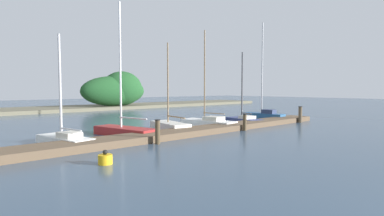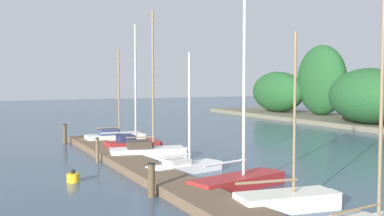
{
  "view_description": "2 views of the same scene",
  "coord_description": "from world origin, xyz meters",
  "px_view_note": "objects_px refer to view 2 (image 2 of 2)",
  "views": [
    {
      "loc": [
        -8.28,
        1.29,
        2.69
      ],
      "look_at": [
        3.99,
        15.01,
        1.5
      ],
      "focal_mm": 28.29,
      "sensor_mm": 36.0,
      "label": 1
    },
    {
      "loc": [
        15.19,
        7.43,
        4.11
      ],
      "look_at": [
        -2.11,
        15.84,
        2.92
      ],
      "focal_mm": 43.89,
      "sensor_mm": 36.0,
      "label": 2
    }
  ],
  "objects_px": {
    "mooring_piling_0": "(65,134)",
    "mooring_piling_2": "(151,180)",
    "sailboat_2": "(150,151)",
    "sailboat_5": "(291,199)",
    "sailboat_3": "(187,165)",
    "sailboat_4": "(241,178)",
    "mooring_piling_1": "(97,150)",
    "sailboat_1": "(133,144)",
    "sailboat_0": "(117,137)",
    "channel_buoy_0": "(73,177)"
  },
  "relations": [
    {
      "from": "sailboat_4",
      "to": "mooring_piling_1",
      "type": "bearing_deg",
      "value": 101.14
    },
    {
      "from": "sailboat_2",
      "to": "mooring_piling_0",
      "type": "bearing_deg",
      "value": 122.55
    },
    {
      "from": "sailboat_4",
      "to": "channel_buoy_0",
      "type": "relative_size",
      "value": 14.6
    },
    {
      "from": "mooring_piling_1",
      "to": "mooring_piling_2",
      "type": "relative_size",
      "value": 1.03
    },
    {
      "from": "sailboat_0",
      "to": "sailboat_3",
      "type": "distance_m",
      "value": 10.3
    },
    {
      "from": "sailboat_2",
      "to": "mooring_piling_2",
      "type": "xyz_separation_m",
      "value": [
        7.4,
        -2.75,
        0.18
      ]
    },
    {
      "from": "sailboat_5",
      "to": "mooring_piling_1",
      "type": "relative_size",
      "value": 4.51
    },
    {
      "from": "sailboat_4",
      "to": "sailboat_0",
      "type": "bearing_deg",
      "value": 78.99
    },
    {
      "from": "sailboat_5",
      "to": "sailboat_2",
      "type": "bearing_deg",
      "value": 101.5
    },
    {
      "from": "channel_buoy_0",
      "to": "sailboat_4",
      "type": "bearing_deg",
      "value": 55.92
    },
    {
      "from": "channel_buoy_0",
      "to": "sailboat_2",
      "type": "bearing_deg",
      "value": 128.64
    },
    {
      "from": "sailboat_3",
      "to": "mooring_piling_1",
      "type": "distance_m",
      "value": 5.03
    },
    {
      "from": "sailboat_2",
      "to": "sailboat_4",
      "type": "bearing_deg",
      "value": -72.23
    },
    {
      "from": "sailboat_2",
      "to": "mooring_piling_1",
      "type": "distance_m",
      "value": 2.71
    },
    {
      "from": "sailboat_3",
      "to": "mooring_piling_0",
      "type": "xyz_separation_m",
      "value": [
        -11.4,
        -3.1,
        0.31
      ]
    },
    {
      "from": "mooring_piling_0",
      "to": "mooring_piling_2",
      "type": "height_order",
      "value": "mooring_piling_0"
    },
    {
      "from": "sailboat_0",
      "to": "mooring_piling_1",
      "type": "distance_m",
      "value": 6.84
    },
    {
      "from": "mooring_piling_2",
      "to": "sailboat_1",
      "type": "bearing_deg",
      "value": 164.53
    },
    {
      "from": "sailboat_4",
      "to": "sailboat_2",
      "type": "bearing_deg",
      "value": 82.57
    },
    {
      "from": "sailboat_2",
      "to": "mooring_piling_1",
      "type": "bearing_deg",
      "value": -171.03
    },
    {
      "from": "sailboat_4",
      "to": "sailboat_5",
      "type": "distance_m",
      "value": 3.21
    },
    {
      "from": "sailboat_3",
      "to": "sailboat_5",
      "type": "relative_size",
      "value": 0.94
    },
    {
      "from": "sailboat_2",
      "to": "sailboat_5",
      "type": "relative_size",
      "value": 1.36
    },
    {
      "from": "sailboat_2",
      "to": "mooring_piling_2",
      "type": "bearing_deg",
      "value": -99.06
    },
    {
      "from": "sailboat_0",
      "to": "sailboat_5",
      "type": "bearing_deg",
      "value": -87.0
    },
    {
      "from": "sailboat_3",
      "to": "sailboat_4",
      "type": "xyz_separation_m",
      "value": [
        3.52,
        0.63,
        0.03
      ]
    },
    {
      "from": "sailboat_0",
      "to": "channel_buoy_0",
      "type": "relative_size",
      "value": 11.53
    },
    {
      "from": "sailboat_2",
      "to": "sailboat_1",
      "type": "bearing_deg",
      "value": 99.67
    },
    {
      "from": "sailboat_0",
      "to": "sailboat_1",
      "type": "xyz_separation_m",
      "value": [
        3.49,
        -0.07,
        0.02
      ]
    },
    {
      "from": "sailboat_4",
      "to": "sailboat_5",
      "type": "relative_size",
      "value": 1.36
    },
    {
      "from": "sailboat_0",
      "to": "sailboat_2",
      "type": "height_order",
      "value": "sailboat_2"
    },
    {
      "from": "sailboat_1",
      "to": "sailboat_3",
      "type": "relative_size",
      "value": 1.36
    },
    {
      "from": "sailboat_4",
      "to": "sailboat_5",
      "type": "xyz_separation_m",
      "value": [
        3.21,
        -0.16,
        -0.05
      ]
    },
    {
      "from": "sailboat_1",
      "to": "mooring_piling_0",
      "type": "height_order",
      "value": "sailboat_1"
    },
    {
      "from": "sailboat_2",
      "to": "channel_buoy_0",
      "type": "xyz_separation_m",
      "value": [
        3.75,
        -4.69,
        -0.24
      ]
    },
    {
      "from": "sailboat_2",
      "to": "sailboat_4",
      "type": "height_order",
      "value": "sailboat_2"
    },
    {
      "from": "sailboat_0",
      "to": "mooring_piling_0",
      "type": "bearing_deg",
      "value": 161.16
    },
    {
      "from": "sailboat_3",
      "to": "sailboat_5",
      "type": "distance_m",
      "value": 6.75
    },
    {
      "from": "sailboat_2",
      "to": "sailboat_4",
      "type": "relative_size",
      "value": 1.0
    },
    {
      "from": "sailboat_3",
      "to": "mooring_piling_0",
      "type": "height_order",
      "value": "sailboat_3"
    },
    {
      "from": "sailboat_2",
      "to": "sailboat_4",
      "type": "distance_m",
      "value": 7.54
    },
    {
      "from": "sailboat_2",
      "to": "sailboat_3",
      "type": "xyz_separation_m",
      "value": [
        3.97,
        0.21,
        -0.1
      ]
    },
    {
      "from": "sailboat_2",
      "to": "sailboat_4",
      "type": "xyz_separation_m",
      "value": [
        7.5,
        0.85,
        -0.06
      ]
    },
    {
      "from": "sailboat_1",
      "to": "sailboat_3",
      "type": "height_order",
      "value": "sailboat_1"
    },
    {
      "from": "sailboat_2",
      "to": "mooring_piling_1",
      "type": "height_order",
      "value": "sailboat_2"
    },
    {
      "from": "sailboat_1",
      "to": "sailboat_2",
      "type": "bearing_deg",
      "value": -89.55
    },
    {
      "from": "sailboat_0",
      "to": "sailboat_1",
      "type": "height_order",
      "value": "sailboat_1"
    },
    {
      "from": "mooring_piling_1",
      "to": "channel_buoy_0",
      "type": "xyz_separation_m",
      "value": [
        3.86,
        -1.99,
        -0.44
      ]
    },
    {
      "from": "sailboat_0",
      "to": "sailboat_1",
      "type": "bearing_deg",
      "value": -89.96
    },
    {
      "from": "sailboat_1",
      "to": "sailboat_4",
      "type": "xyz_separation_m",
      "value": [
        10.32,
        0.77,
        -0.06
      ]
    }
  ]
}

